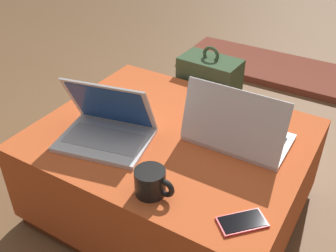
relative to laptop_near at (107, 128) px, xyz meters
name	(u,v)px	position (x,y,z in m)	size (l,w,h in m)	color
ground_plane	(171,207)	(0.18, 0.15, -0.44)	(14.00, 14.00, 0.00)	brown
ottoman	(171,172)	(0.18, 0.15, -0.24)	(0.99, 0.81, 0.39)	maroon
laptop_near	(107,128)	(0.00, 0.00, 0.00)	(0.36, 0.30, 0.23)	silver
laptop_far	(237,132)	(0.41, 0.22, 0.00)	(0.36, 0.23, 0.23)	silver
cell_phone	(242,222)	(0.58, -0.13, -0.04)	(0.15, 0.15, 0.01)	red
backpack	(209,103)	(0.10, 0.67, -0.21)	(0.29, 0.22, 0.54)	#385133
coffee_mug	(151,182)	(0.29, -0.16, -0.01)	(0.13, 0.10, 0.09)	black
fireplace_hearth	(281,70)	(0.18, 1.66, -0.41)	(1.40, 0.50, 0.04)	brown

